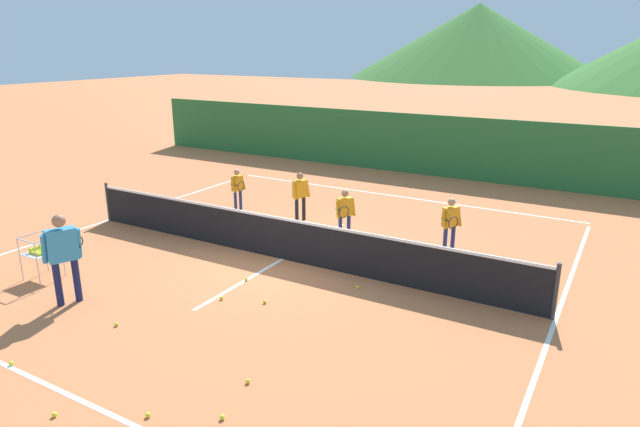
% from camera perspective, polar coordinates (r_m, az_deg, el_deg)
% --- Properties ---
extents(ground_plane, '(120.00, 120.00, 0.00)m').
position_cam_1_polar(ground_plane, '(12.40, -3.88, -4.71)').
color(ground_plane, '#C67042').
extents(line_baseline_near, '(11.40, 0.08, 0.01)m').
position_cam_1_polar(line_baseline_near, '(8.84, -25.51, -16.04)').
color(line_baseline_near, white).
rests_on(line_baseline_near, ground).
extents(line_baseline_far, '(11.40, 0.08, 0.01)m').
position_cam_1_polar(line_baseline_far, '(17.66, 7.48, 1.85)').
color(line_baseline_far, white).
rests_on(line_baseline_far, ground).
extents(line_sideline_west, '(0.08, 11.89, 0.01)m').
position_cam_1_polar(line_sideline_west, '(16.12, -20.96, -0.64)').
color(line_sideline_west, white).
rests_on(line_sideline_west, ground).
extents(line_sideline_east, '(0.08, 11.89, 0.01)m').
position_cam_1_polar(line_sideline_east, '(10.60, 23.13, -10.06)').
color(line_sideline_east, white).
rests_on(line_sideline_east, ground).
extents(line_service_center, '(0.08, 5.76, 0.01)m').
position_cam_1_polar(line_service_center, '(12.40, -3.88, -4.69)').
color(line_service_center, white).
rests_on(line_service_center, ground).
extents(tennis_net, '(11.37, 0.08, 1.05)m').
position_cam_1_polar(tennis_net, '(12.22, -3.92, -2.53)').
color(tennis_net, '#333338').
rests_on(tennis_net, ground).
extents(instructor, '(0.50, 0.85, 1.71)m').
position_cam_1_polar(instructor, '(10.99, -24.97, -3.50)').
color(instructor, '#191E4C').
rests_on(instructor, ground).
extents(student_0, '(0.39, 0.59, 1.20)m').
position_cam_1_polar(student_0, '(15.95, -8.50, 2.84)').
color(student_0, navy).
rests_on(student_0, ground).
extents(student_1, '(0.36, 0.54, 1.33)m').
position_cam_1_polar(student_1, '(14.83, -2.06, 2.23)').
color(student_1, black).
rests_on(student_1, ground).
extents(student_2, '(0.42, 0.70, 1.27)m').
position_cam_1_polar(student_2, '(13.31, 2.57, 0.34)').
color(student_2, navy).
rests_on(student_2, ground).
extents(student_3, '(0.41, 0.71, 1.29)m').
position_cam_1_polar(student_3, '(12.84, 13.32, -0.69)').
color(student_3, navy).
rests_on(student_3, ground).
extents(ball_cart, '(0.58, 0.58, 0.90)m').
position_cam_1_polar(ball_cart, '(12.54, -26.91, -3.49)').
color(ball_cart, '#B7B7BC').
rests_on(ball_cart, ground).
extents(tennis_ball_0, '(0.07, 0.07, 0.07)m').
position_cam_1_polar(tennis_ball_0, '(11.37, -7.63, -6.72)').
color(tennis_ball_0, yellow).
rests_on(tennis_ball_0, ground).
extents(tennis_ball_1, '(0.07, 0.07, 0.07)m').
position_cam_1_polar(tennis_ball_1, '(8.28, -25.72, -18.18)').
color(tennis_ball_1, yellow).
rests_on(tennis_ball_1, ground).
extents(tennis_ball_2, '(0.07, 0.07, 0.07)m').
position_cam_1_polar(tennis_ball_2, '(10.64, -10.11, -8.58)').
color(tennis_ball_2, yellow).
rests_on(tennis_ball_2, ground).
extents(tennis_ball_3, '(0.07, 0.07, 0.07)m').
position_cam_1_polar(tennis_ball_3, '(10.38, -5.70, -9.04)').
color(tennis_ball_3, yellow).
rests_on(tennis_ball_3, ground).
extents(tennis_ball_4, '(0.07, 0.07, 0.07)m').
position_cam_1_polar(tennis_ball_4, '(9.70, -29.24, -13.33)').
color(tennis_ball_4, yellow).
rests_on(tennis_ball_4, ground).
extents(tennis_ball_5, '(0.07, 0.07, 0.07)m').
position_cam_1_polar(tennis_ball_5, '(10.95, 3.91, -7.57)').
color(tennis_ball_5, yellow).
rests_on(tennis_ball_5, ground).
extents(tennis_ball_7, '(0.07, 0.07, 0.07)m').
position_cam_1_polar(tennis_ball_7, '(8.21, -7.45, -16.77)').
color(tennis_ball_7, yellow).
rests_on(tennis_ball_7, ground).
extents(tennis_ball_8, '(0.07, 0.07, 0.07)m').
position_cam_1_polar(tennis_ball_8, '(10.17, -20.25, -10.67)').
color(tennis_ball_8, yellow).
rests_on(tennis_ball_8, ground).
extents(tennis_ball_9, '(0.07, 0.07, 0.07)m').
position_cam_1_polar(tennis_ball_9, '(7.61, -10.05, -19.99)').
color(tennis_ball_9, yellow).
rests_on(tennis_ball_9, ground).
extents(tennis_ball_11, '(0.07, 0.07, 0.07)m').
position_cam_1_polar(tennis_ball_11, '(7.86, -17.33, -19.22)').
color(tennis_ball_11, yellow).
rests_on(tennis_ball_11, ground).
extents(windscreen_fence, '(25.08, 0.08, 2.20)m').
position_cam_1_polar(windscreen_fence, '(20.48, 11.26, 6.91)').
color(windscreen_fence, '#286B33').
rests_on(windscreen_fence, ground).
extents(hill_1, '(36.11, 36.11, 10.23)m').
position_cam_1_polar(hill_1, '(85.92, 15.92, 16.76)').
color(hill_1, '#38702D').
rests_on(hill_1, ground).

